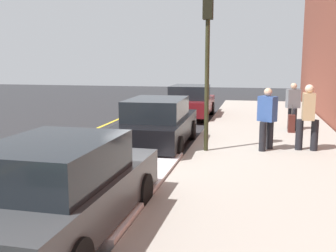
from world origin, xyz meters
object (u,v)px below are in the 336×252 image
parked_car_black (158,123)px  pedestrian_blue_coat (267,117)px  pedestrian_tan_coat (308,116)px  traffic_light_pole (208,45)px  pedestrian_grey_coat (293,105)px  parked_car_maroon (190,102)px  parked_car_charcoal (61,188)px  rolling_suitcase (291,123)px

parked_car_black → pedestrian_blue_coat: size_ratio=2.62×
pedestrian_tan_coat → pedestrian_blue_coat: (-0.22, 1.10, -0.05)m
traffic_light_pole → pedestrian_grey_coat: bearing=-33.2°
parked_car_maroon → parked_car_charcoal: bearing=-179.5°
parked_car_maroon → pedestrian_grey_coat: pedestrian_grey_coat is taller
parked_car_charcoal → parked_car_black: size_ratio=0.96×
parked_car_charcoal → pedestrian_tan_coat: (6.26, -4.22, 0.37)m
parked_car_charcoal → parked_car_maroon: bearing=0.5°
rolling_suitcase → traffic_light_pole: bearing=143.6°
parked_car_charcoal → parked_car_maroon: 12.73m
parked_car_charcoal → parked_car_black: bearing=0.6°
parked_car_maroon → pedestrian_blue_coat: (-6.69, -3.23, 0.32)m
parked_car_black → pedestrian_grey_coat: pedestrian_grey_coat is taller
pedestrian_blue_coat → pedestrian_grey_coat: size_ratio=1.03×
parked_car_maroon → rolling_suitcase: bearing=-131.1°
pedestrian_tan_coat → pedestrian_blue_coat: size_ratio=1.06×
parked_car_maroon → parked_car_black: bearing=-179.7°
parked_car_charcoal → pedestrian_blue_coat: pedestrian_blue_coat is taller
pedestrian_blue_coat → rolling_suitcase: pedestrian_blue_coat is taller
parked_car_black → pedestrian_grey_coat: (3.28, -4.19, 0.29)m
pedestrian_blue_coat → pedestrian_grey_coat: pedestrian_blue_coat is taller
pedestrian_tan_coat → pedestrian_grey_coat: 3.38m
parked_car_charcoal → pedestrian_grey_coat: bearing=-23.1°
parked_car_black → rolling_suitcase: bearing=-56.3°
pedestrian_blue_coat → pedestrian_grey_coat: 3.73m
parked_car_charcoal → parked_car_black: same height
parked_car_charcoal → rolling_suitcase: size_ratio=4.50×
pedestrian_tan_coat → pedestrian_grey_coat: pedestrian_tan_coat is taller
parked_car_charcoal → rolling_suitcase: 9.97m
pedestrian_grey_coat → rolling_suitcase: (-0.53, 0.07, -0.59)m
parked_car_black → pedestrian_grey_coat: 5.33m
parked_car_black → traffic_light_pole: traffic_light_pole is taller
parked_car_black → pedestrian_tan_coat: size_ratio=2.48×
parked_car_maroon → pedestrian_blue_coat: 7.43m
pedestrian_grey_coat → traffic_light_pole: traffic_light_pole is taller
parked_car_maroon → rolling_suitcase: size_ratio=4.35×
parked_car_maroon → rolling_suitcase: parked_car_maroon is taller
parked_car_black → pedestrian_grey_coat: bearing=-51.9°
pedestrian_tan_coat → traffic_light_pole: (-0.63, 2.74, 1.90)m
traffic_light_pole → rolling_suitcase: 5.03m
parked_car_maroon → pedestrian_grey_coat: (-3.09, -4.22, 0.29)m
pedestrian_tan_coat → rolling_suitcase: size_ratio=1.89×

